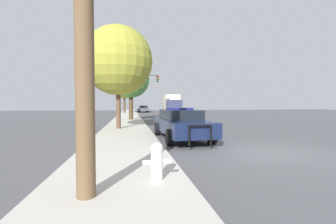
{
  "coord_description": "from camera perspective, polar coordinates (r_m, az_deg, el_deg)",
  "views": [
    {
      "loc": [
        -4.83,
        -7.3,
        1.73
      ],
      "look_at": [
        -1.09,
        14.77,
        0.92
      ],
      "focal_mm": 24.0,
      "sensor_mm": 36.0,
      "label": 1
    }
  ],
  "objects": [
    {
      "name": "ground_plane",
      "position": [
        8.93,
        23.73,
        -9.25
      ],
      "size": [
        110.0,
        110.0,
        0.0
      ],
      "primitive_type": "plane",
      "color": "#4F4F54"
    },
    {
      "name": "sidewalk_left",
      "position": [
        7.49,
        -11.62,
        -10.78
      ],
      "size": [
        3.0,
        110.0,
        0.13
      ],
      "color": "#BCB7AD",
      "rests_on": "ground_plane"
    },
    {
      "name": "police_car",
      "position": [
        11.05,
        3.3,
        -2.87
      ],
      "size": [
        2.23,
        5.37,
        1.53
      ],
      "rotation": [
        0.0,
        0.0,
        3.18
      ],
      "color": "#141E3D",
      "rests_on": "ground_plane"
    },
    {
      "name": "fire_hydrant",
      "position": [
        4.81,
        -2.87,
        -12.09
      ],
      "size": [
        0.59,
        0.26,
        0.79
      ],
      "color": "white",
      "rests_on": "sidewalk_left"
    },
    {
      "name": "traffic_light",
      "position": [
        31.6,
        -6.7,
        6.49
      ],
      "size": [
        3.93,
        0.35,
        5.75
      ],
      "color": "#424247",
      "rests_on": "sidewalk_left"
    },
    {
      "name": "car_background_distant",
      "position": [
        46.32,
        -6.33,
        0.84
      ],
      "size": [
        2.19,
        4.55,
        1.39
      ],
      "rotation": [
        0.0,
        0.0,
        0.08
      ],
      "color": "#474C51",
      "rests_on": "ground_plane"
    },
    {
      "name": "box_truck",
      "position": [
        38.71,
        0.99,
        2.11
      ],
      "size": [
        2.98,
        7.09,
        3.29
      ],
      "rotation": [
        0.0,
        0.0,
        3.08
      ],
      "color": "#333856",
      "rests_on": "ground_plane"
    },
    {
      "name": "tree_sidewalk_near",
      "position": [
        15.16,
        -12.57,
        12.58
      ],
      "size": [
        4.46,
        4.46,
        6.61
      ],
      "color": "brown",
      "rests_on": "sidewalk_left"
    },
    {
      "name": "tree_sidewalk_far",
      "position": [
        41.91,
        -11.02,
        6.35
      ],
      "size": [
        4.4,
        4.4,
        6.98
      ],
      "color": "#4C3823",
      "rests_on": "sidewalk_left"
    },
    {
      "name": "tree_sidewalk_mid",
      "position": [
        23.41,
        -9.43,
        8.17
      ],
      "size": [
        3.8,
        3.8,
        6.02
      ],
      "color": "#4C3823",
      "rests_on": "sidewalk_left"
    }
  ]
}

